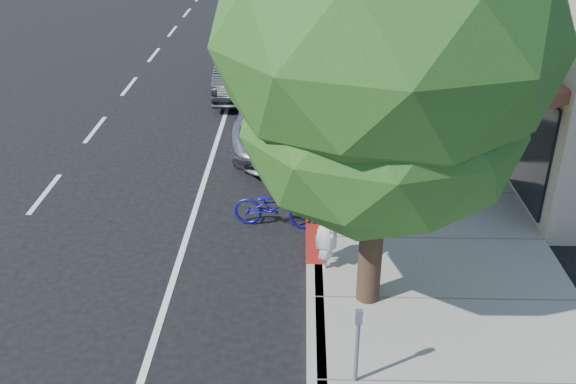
{
  "coord_description": "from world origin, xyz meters",
  "views": [
    {
      "loc": [
        -0.25,
        -11.02,
        6.84
      ],
      "look_at": [
        -0.51,
        -0.39,
        1.35
      ],
      "focal_mm": 40.0,
      "sensor_mm": 36.0,
      "label": 1
    }
  ],
  "objects_px": {
    "silver_suv": "(291,108)",
    "white_pickup": "(286,4)",
    "cyclist": "(329,223)",
    "bicycle": "(275,206)",
    "pedestrian": "(351,49)",
    "dark_sedan": "(244,66)",
    "street_tree_0": "(385,43)"
  },
  "relations": [
    {
      "from": "silver_suv",
      "to": "white_pickup",
      "type": "distance_m",
      "value": 14.78
    },
    {
      "from": "cyclist",
      "to": "bicycle",
      "type": "xyz_separation_m",
      "value": [
        -1.05,
        1.58,
        -0.53
      ]
    },
    {
      "from": "silver_suv",
      "to": "white_pickup",
      "type": "xyz_separation_m",
      "value": [
        -0.52,
        14.77,
        -0.1
      ]
    },
    {
      "from": "pedestrian",
      "to": "dark_sedan",
      "type": "bearing_deg",
      "value": 7.3
    },
    {
      "from": "cyclist",
      "to": "dark_sedan",
      "type": "xyz_separation_m",
      "value": [
        -2.45,
        10.56,
        -0.17
      ]
    },
    {
      "from": "street_tree_0",
      "to": "cyclist",
      "type": "relative_size",
      "value": 3.78
    },
    {
      "from": "bicycle",
      "to": "dark_sedan",
      "type": "distance_m",
      "value": 9.1
    },
    {
      "from": "silver_suv",
      "to": "cyclist",
      "type": "bearing_deg",
      "value": -84.09
    },
    {
      "from": "street_tree_0",
      "to": "bicycle",
      "type": "xyz_separation_m",
      "value": [
        -1.7,
        2.66,
        -4.1
      ]
    },
    {
      "from": "street_tree_0",
      "to": "pedestrian",
      "type": "height_order",
      "value": "street_tree_0"
    },
    {
      "from": "street_tree_0",
      "to": "white_pickup",
      "type": "relative_size",
      "value": 1.4
    },
    {
      "from": "cyclist",
      "to": "pedestrian",
      "type": "bearing_deg",
      "value": -6.17
    },
    {
      "from": "pedestrian",
      "to": "white_pickup",
      "type": "bearing_deg",
      "value": -93.83
    },
    {
      "from": "bicycle",
      "to": "pedestrian",
      "type": "bearing_deg",
      "value": -3.16
    },
    {
      "from": "cyclist",
      "to": "pedestrian",
      "type": "height_order",
      "value": "cyclist"
    },
    {
      "from": "dark_sedan",
      "to": "white_pickup",
      "type": "bearing_deg",
      "value": 81.82
    },
    {
      "from": "bicycle",
      "to": "pedestrian",
      "type": "distance_m",
      "value": 11.08
    },
    {
      "from": "street_tree_0",
      "to": "pedestrian",
      "type": "xyz_separation_m",
      "value": [
        0.53,
        13.51,
        -3.63
      ]
    },
    {
      "from": "silver_suv",
      "to": "pedestrian",
      "type": "relative_size",
      "value": 4.0
    },
    {
      "from": "silver_suv",
      "to": "white_pickup",
      "type": "bearing_deg",
      "value": 90.57
    },
    {
      "from": "silver_suv",
      "to": "pedestrian",
      "type": "height_order",
      "value": "silver_suv"
    },
    {
      "from": "street_tree_0",
      "to": "bicycle",
      "type": "relative_size",
      "value": 4.26
    },
    {
      "from": "cyclist",
      "to": "white_pickup",
      "type": "distance_m",
      "value": 21.24
    },
    {
      "from": "bicycle",
      "to": "pedestrian",
      "type": "height_order",
      "value": "pedestrian"
    },
    {
      "from": "street_tree_0",
      "to": "cyclist",
      "type": "bearing_deg",
      "value": 121.07
    },
    {
      "from": "street_tree_0",
      "to": "pedestrian",
      "type": "distance_m",
      "value": 13.99
    },
    {
      "from": "street_tree_0",
      "to": "silver_suv",
      "type": "height_order",
      "value": "street_tree_0"
    },
    {
      "from": "silver_suv",
      "to": "white_pickup",
      "type": "relative_size",
      "value": 1.18
    },
    {
      "from": "cyclist",
      "to": "silver_suv",
      "type": "distance_m",
      "value": 6.48
    },
    {
      "from": "bicycle",
      "to": "dark_sedan",
      "type": "bearing_deg",
      "value": 17.3
    },
    {
      "from": "white_pickup",
      "to": "pedestrian",
      "type": "xyz_separation_m",
      "value": [
        2.52,
        -8.77,
        0.16
      ]
    },
    {
      "from": "street_tree_0",
      "to": "cyclist",
      "type": "height_order",
      "value": "street_tree_0"
    }
  ]
}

